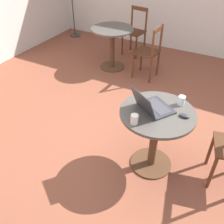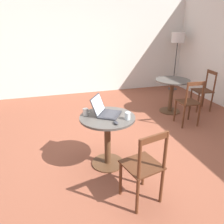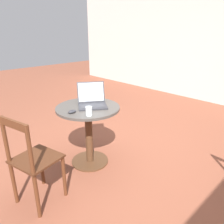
# 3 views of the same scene
# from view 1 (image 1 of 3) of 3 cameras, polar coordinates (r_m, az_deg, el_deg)

# --- Properties ---
(ground_plane) EXTENTS (16.00, 16.00, 0.00)m
(ground_plane) POSITION_cam_1_polar(r_m,az_deg,el_deg) (3.20, 3.45, -7.21)
(ground_plane) COLOR brown
(cafe_table_near) EXTENTS (0.76, 0.76, 0.76)m
(cafe_table_near) POSITION_cam_1_polar(r_m,az_deg,el_deg) (2.62, 9.93, -3.61)
(cafe_table_near) COLOR #51331E
(cafe_table_near) RESTS_ON ground_plane
(cafe_table_mid) EXTENTS (0.76, 0.76, 0.76)m
(cafe_table_mid) POSITION_cam_1_polar(r_m,az_deg,el_deg) (4.71, 0.05, 16.21)
(cafe_table_mid) COLOR #51331E
(cafe_table_mid) RESTS_ON ground_plane
(chair_mid_front) EXTENTS (0.41, 0.41, 0.92)m
(chair_mid_front) POSITION_cam_1_polar(r_m,az_deg,el_deg) (4.44, 8.40, 13.26)
(chair_mid_front) COLOR #562D19
(chair_mid_front) RESTS_ON ground_plane
(chair_mid_right) EXTENTS (0.43, 0.43, 0.92)m
(chair_mid_right) POSITION_cam_1_polar(r_m,az_deg,el_deg) (5.37, 5.29, 17.79)
(chair_mid_right) COLOR #562D19
(chair_mid_right) RESTS_ON ground_plane
(laptop) EXTENTS (0.47, 0.47, 0.25)m
(laptop) POSITION_cam_1_polar(r_m,az_deg,el_deg) (2.48, 9.11, 1.43)
(laptop) COLOR #2D2D33
(laptop) RESTS_ON cafe_table_near
(mouse) EXTENTS (0.06, 0.10, 0.03)m
(mouse) POSITION_cam_1_polar(r_m,az_deg,el_deg) (2.48, 16.21, -0.81)
(mouse) COLOR #2D2D33
(mouse) RESTS_ON cafe_table_near
(mug) EXTENTS (0.11, 0.07, 0.10)m
(mug) POSITION_cam_1_polar(r_m,az_deg,el_deg) (2.30, 5.17, -1.62)
(mug) COLOR silver
(mug) RESTS_ON cafe_table_near
(drinking_glass) EXTENTS (0.07, 0.07, 0.10)m
(drinking_glass) POSITION_cam_1_polar(r_m,az_deg,el_deg) (2.62, 15.60, 2.55)
(drinking_glass) COLOR silver
(drinking_glass) RESTS_ON cafe_table_near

